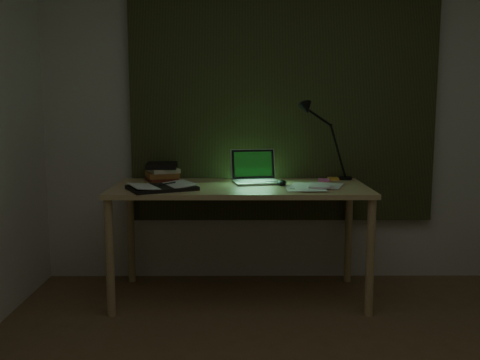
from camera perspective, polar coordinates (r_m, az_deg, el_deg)
The scene contains 11 objects.
wall_back at distance 3.95m, azimuth 4.54°, elevation 7.36°, with size 3.50×0.00×2.50m, color silver.
curtain at distance 3.91m, azimuth 4.62°, elevation 10.28°, with size 2.20×0.06×2.00m, color #2B2D16.
desk at distance 3.60m, azimuth -0.01°, elevation -6.64°, with size 1.68×0.73×0.76m, color tan, non-canonical shape.
laptop at distance 3.62m, azimuth 1.84°, elevation 1.41°, with size 0.31×0.35×0.22m, color silver, non-canonical shape.
open_textbook at distance 3.40m, azimuth -8.33°, elevation -0.73°, with size 0.40×0.29×0.03m, color silver, non-canonical shape.
book_stack at distance 3.78m, azimuth -8.36°, elevation 0.88°, with size 0.21×0.25×0.13m, color silver, non-canonical shape.
loose_papers at distance 3.49m, azimuth 7.66°, elevation -0.62°, with size 0.31×0.32×0.02m, color white, non-canonical shape.
mouse at distance 3.54m, azimuth 4.50°, elevation -0.31°, with size 0.06×0.10×0.04m, color black.
sticky_yellow at distance 3.87m, azimuth 9.91°, elevation 0.15°, with size 0.07×0.07×0.02m, color yellow.
sticky_pink at distance 3.78m, azimuth 8.95°, elevation -0.01°, with size 0.08×0.08×0.02m, color pink.
desk_lamp at distance 3.87m, azimuth 11.25°, elevation 3.91°, with size 0.35×0.27×0.53m, color black, non-canonical shape.
Camera 1 is at (-0.32, -1.93, 1.30)m, focal length 40.00 mm.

